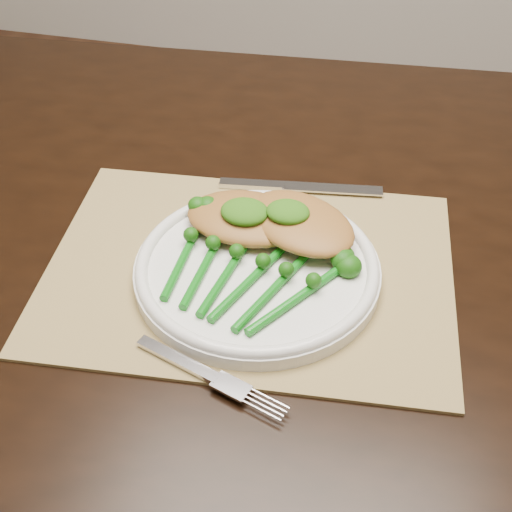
% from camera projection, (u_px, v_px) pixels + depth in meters
% --- Properties ---
extents(dining_table, '(1.67, 1.02, 0.75)m').
position_uv_depth(dining_table, '(281.00, 406.00, 1.13)').
color(dining_table, black).
rests_on(dining_table, ground).
extents(placemat, '(0.49, 0.38, 0.00)m').
position_uv_depth(placemat, '(249.00, 270.00, 0.81)').
color(placemat, '#9A834E').
rests_on(placemat, dining_table).
extents(dinner_plate, '(0.28, 0.28, 0.02)m').
position_uv_depth(dinner_plate, '(257.00, 268.00, 0.79)').
color(dinner_plate, white).
rests_on(dinner_plate, placemat).
extents(knife, '(0.21, 0.05, 0.01)m').
position_uv_depth(knife, '(285.00, 186.00, 0.92)').
color(knife, silver).
rests_on(knife, placemat).
extents(fork, '(0.17, 0.07, 0.01)m').
position_uv_depth(fork, '(219.00, 381.00, 0.69)').
color(fork, silver).
rests_on(fork, placemat).
extents(chicken_fillet_left, '(0.15, 0.10, 0.03)m').
position_uv_depth(chicken_fillet_left, '(247.00, 218.00, 0.83)').
color(chicken_fillet_left, '#A76F30').
rests_on(chicken_fillet_left, dinner_plate).
extents(chicken_fillet_right, '(0.17, 0.16, 0.03)m').
position_uv_depth(chicken_fillet_right, '(300.00, 223.00, 0.82)').
color(chicken_fillet_right, '#A76F30').
rests_on(chicken_fillet_right, dinner_plate).
extents(pesto_dollop_left, '(0.06, 0.05, 0.02)m').
position_uv_depth(pesto_dollop_left, '(245.00, 212.00, 0.81)').
color(pesto_dollop_left, '#1D4E0B').
rests_on(pesto_dollop_left, chicken_fillet_left).
extents(pesto_dollop_right, '(0.05, 0.04, 0.02)m').
position_uv_depth(pesto_dollop_right, '(288.00, 212.00, 0.81)').
color(pesto_dollop_right, '#1D4E0B').
rests_on(pesto_dollop_right, chicken_fillet_right).
extents(broccolini_bundle, '(0.21, 0.22, 0.04)m').
position_uv_depth(broccolini_bundle, '(240.00, 275.00, 0.77)').
color(broccolini_bundle, '#0C6210').
rests_on(broccolini_bundle, dinner_plate).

